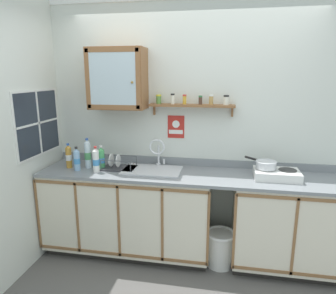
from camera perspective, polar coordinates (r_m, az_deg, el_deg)
floor at (r=3.16m, az=2.60°, el=-23.29°), size 6.06×6.06×0.00m
back_wall at (r=3.29m, az=4.55°, el=3.87°), size 3.66×0.07×2.68m
side_wall_left at (r=2.99m, az=-28.83°, el=1.12°), size 0.05×3.48×2.68m
lower_cabinet_run at (r=3.38m, az=-7.42°, el=-11.91°), size 1.76×0.61×0.89m
lower_cabinet_run_right at (r=3.30m, az=21.40°, el=-13.40°), size 1.07×0.61×0.89m
countertop at (r=3.08m, az=3.77°, el=-5.22°), size 3.02×0.63×0.03m
backsplash at (r=3.34m, az=4.37°, el=-2.76°), size 3.02×0.02×0.08m
sink at (r=3.18m, az=-2.87°, el=-4.58°), size 0.59×0.42×0.41m
hot_plate_stove at (r=3.09m, az=19.60°, el=-4.82°), size 0.42×0.28×0.09m
saucepan at (r=3.07m, az=17.75°, el=-3.09°), size 0.29×0.29×0.07m
bottle_juice_amber_0 at (r=3.39m, az=-18.03°, el=-1.72°), size 0.06×0.06×0.26m
bottle_opaque_white_1 at (r=3.17m, az=-13.29°, el=-2.47°), size 0.07×0.07×0.27m
bottle_water_clear_2 at (r=3.33m, az=-14.74°, el=-1.32°), size 0.07×0.07×0.32m
bottle_water_blue_3 at (r=3.28m, az=-16.63°, el=-2.29°), size 0.07×0.07×0.25m
bottle_soda_green_4 at (r=3.29m, az=-12.33°, el=-2.05°), size 0.07×0.07×0.24m
dish_rack at (r=3.26m, az=-9.28°, el=-3.49°), size 0.34×0.24×0.16m
wall_cabinet at (r=3.24m, az=-9.41°, el=12.44°), size 0.58×0.32×0.61m
spice_shelf at (r=3.16m, az=4.49°, el=7.99°), size 0.88×0.14×0.23m
warning_sign at (r=3.28m, az=1.50°, el=3.75°), size 0.18×0.01×0.24m
window at (r=3.37m, az=-23.13°, el=4.15°), size 0.03×0.73×0.67m
trash_bin at (r=3.28m, az=9.72°, el=-18.00°), size 0.30×0.30×0.36m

